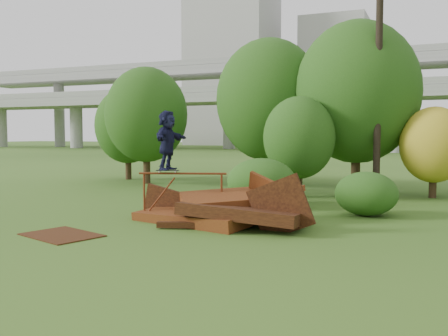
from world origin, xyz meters
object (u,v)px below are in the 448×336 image
at_px(scrap_pile, 224,210).
at_px(flat_plate, 62,235).
at_px(skater, 167,140).
at_px(utility_pole, 378,80).

distance_m(scrap_pile, flat_plate, 4.56).
distance_m(scrap_pile, skater, 2.76).
relative_size(scrap_pile, flat_plate, 2.96).
bearing_deg(scrap_pile, utility_pole, 65.01).
bearing_deg(skater, flat_plate, 155.30).
distance_m(skater, utility_pole, 9.55).
bearing_deg(skater, utility_pole, -37.67).
xyz_separation_m(scrap_pile, flat_plate, (-3.18, -3.25, -0.37)).
height_order(scrap_pile, skater, skater).
height_order(skater, flat_plate, skater).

